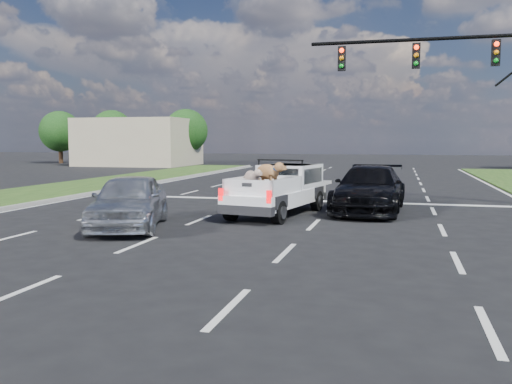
# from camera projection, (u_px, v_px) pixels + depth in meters

# --- Properties ---
(ground) EXTENTS (160.00, 160.00, 0.00)m
(ground) POSITION_uv_depth(u_px,v_px,m) (209.00, 249.00, 12.11)
(ground) COLOR black
(ground) RESTS_ON ground
(road_markings) EXTENTS (17.75, 60.00, 0.01)m
(road_markings) POSITION_uv_depth(u_px,v_px,m) (274.00, 211.00, 18.43)
(road_markings) COLOR silver
(road_markings) RESTS_ON ground
(curb_left) EXTENTS (0.15, 60.00, 0.14)m
(curb_left) POSITION_uv_depth(u_px,v_px,m) (35.00, 203.00, 20.19)
(curb_left) COLOR gray
(curb_left) RESTS_ON ground
(traffic_signal) EXTENTS (9.11, 0.31, 7.00)m
(traffic_signal) POSITION_uv_depth(u_px,v_px,m) (489.00, 77.00, 19.92)
(traffic_signal) COLOR black
(traffic_signal) RESTS_ON ground
(building_left) EXTENTS (10.00, 8.00, 4.40)m
(building_left) POSITION_uv_depth(u_px,v_px,m) (139.00, 142.00, 51.64)
(building_left) COLOR tan
(building_left) RESTS_ON ground
(tree_far_a) EXTENTS (4.20, 4.20, 5.40)m
(tree_far_a) POSITION_uv_depth(u_px,v_px,m) (60.00, 131.00, 56.01)
(tree_far_a) COLOR #332114
(tree_far_a) RESTS_ON ground
(tree_far_b) EXTENTS (4.20, 4.20, 5.40)m
(tree_far_b) POSITION_uv_depth(u_px,v_px,m) (112.00, 131.00, 54.48)
(tree_far_b) COLOR #332114
(tree_far_b) RESTS_ON ground
(tree_far_c) EXTENTS (4.20, 4.20, 5.40)m
(tree_far_c) POSITION_uv_depth(u_px,v_px,m) (186.00, 131.00, 52.44)
(tree_far_c) COLOR #332114
(tree_far_c) RESTS_ON ground
(pickup_truck) EXTENTS (2.57, 5.03, 1.80)m
(pickup_truck) POSITION_uv_depth(u_px,v_px,m) (279.00, 189.00, 17.60)
(pickup_truck) COLOR black
(pickup_truck) RESTS_ON ground
(silver_sedan) EXTENTS (3.02, 4.75, 1.50)m
(silver_sedan) POSITION_uv_depth(u_px,v_px,m) (129.00, 201.00, 14.91)
(silver_sedan) COLOR silver
(silver_sedan) RESTS_ON ground
(black_coupe) EXTENTS (2.47, 5.45, 1.55)m
(black_coupe) POSITION_uv_depth(u_px,v_px,m) (370.00, 189.00, 18.29)
(black_coupe) COLOR black
(black_coupe) RESTS_ON ground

